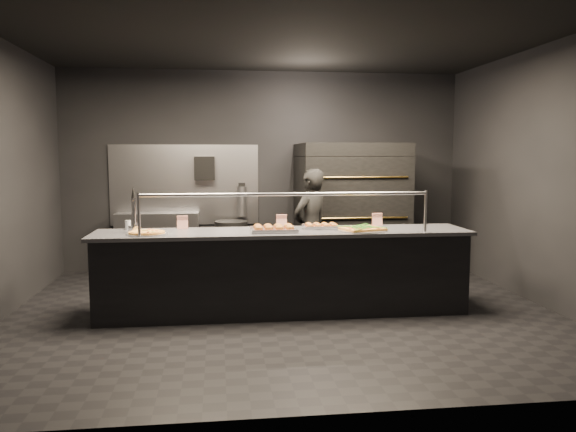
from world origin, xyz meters
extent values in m
plane|color=black|center=(0.00, 0.00, 0.00)|extent=(6.00, 6.00, 0.00)
plane|color=black|center=(0.00, 0.00, 3.00)|extent=(6.00, 6.00, 0.00)
cube|color=black|center=(0.00, 2.50, 1.50)|extent=(6.00, 0.04, 3.00)
cube|color=black|center=(0.00, -2.50, 1.50)|extent=(6.00, 0.04, 3.00)
cube|color=black|center=(3.00, 0.00, 1.50)|extent=(0.04, 5.00, 3.00)
cube|color=#99999E|center=(-1.20, 2.48, 1.30)|extent=(2.20, 0.02, 1.20)
cube|color=black|center=(0.00, 0.00, 0.44)|extent=(4.00, 0.70, 0.88)
cube|color=#3E3E43|center=(0.00, 0.00, 0.90)|extent=(4.10, 0.78, 0.04)
cylinder|color=#99999E|center=(-1.50, -0.30, 1.15)|extent=(0.03, 0.03, 0.45)
cylinder|color=#99999E|center=(1.50, -0.30, 1.15)|extent=(0.03, 0.03, 0.45)
cylinder|color=#99999E|center=(0.00, -0.30, 1.34)|extent=(3.00, 0.04, 0.04)
cube|color=black|center=(1.20, 1.90, 0.30)|extent=(1.50, 1.15, 0.60)
cube|color=black|center=(1.20, 1.90, 0.90)|extent=(1.50, 1.20, 0.55)
cube|color=black|center=(1.20, 1.90, 1.45)|extent=(1.50, 1.20, 0.55)
cube|color=black|center=(1.20, 1.90, 1.82)|extent=(1.50, 1.20, 0.18)
cylinder|color=gold|center=(1.20, 1.28, 0.90)|extent=(1.30, 0.02, 0.02)
cylinder|color=gold|center=(1.20, 1.28, 1.45)|extent=(1.30, 0.02, 0.02)
cube|color=#99999E|center=(-1.60, 2.32, 0.45)|extent=(1.20, 0.35, 0.90)
cube|color=black|center=(-0.90, 2.39, 1.55)|extent=(0.30, 0.20, 0.35)
cylinder|color=#B2B2B7|center=(-0.35, 2.40, 1.05)|extent=(0.14, 0.14, 0.45)
cube|color=black|center=(-0.35, 2.40, 1.30)|extent=(0.10, 0.06, 0.06)
cylinder|color=silver|center=(-1.60, 0.05, 0.96)|extent=(0.13, 0.13, 0.07)
cylinder|color=silver|center=(-1.60, 0.05, 1.12)|extent=(0.05, 0.05, 0.33)
cylinder|color=silver|center=(-1.60, -0.02, 1.27)|extent=(0.02, 0.09, 0.02)
cone|color=black|center=(-1.60, 0.05, 1.35)|extent=(0.05, 0.05, 0.13)
cylinder|color=silver|center=(-1.45, -0.11, 0.93)|extent=(0.43, 0.43, 0.01)
cylinder|color=#D49044|center=(-1.45, -0.11, 0.94)|extent=(0.37, 0.37, 0.02)
cylinder|color=#E8A44B|center=(-1.45, -0.11, 0.95)|extent=(0.33, 0.33, 0.01)
cube|color=silver|center=(-0.11, -0.06, 0.93)|extent=(0.50, 0.37, 0.02)
ellipsoid|color=#A26522|center=(-0.28, -0.15, 0.97)|extent=(0.09, 0.09, 0.06)
ellipsoid|color=#A26522|center=(-0.28, 0.02, 0.97)|extent=(0.09, 0.09, 0.06)
ellipsoid|color=#A26522|center=(-0.17, -0.15, 0.97)|extent=(0.09, 0.09, 0.06)
ellipsoid|color=#A26522|center=(-0.17, 0.02, 0.97)|extent=(0.09, 0.09, 0.06)
ellipsoid|color=#A26522|center=(-0.06, -0.15, 0.97)|extent=(0.09, 0.09, 0.06)
ellipsoid|color=#A26522|center=(-0.06, 0.02, 0.97)|extent=(0.09, 0.09, 0.06)
ellipsoid|color=#A26522|center=(0.05, -0.15, 0.97)|extent=(0.09, 0.09, 0.06)
ellipsoid|color=#A26522|center=(0.05, 0.02, 0.97)|extent=(0.09, 0.09, 0.06)
cube|color=silver|center=(0.45, 0.12, 0.93)|extent=(0.48, 0.41, 0.02)
ellipsoid|color=#A26522|center=(0.31, 0.06, 0.96)|extent=(0.07, 0.07, 0.05)
ellipsoid|color=#A26522|center=(0.31, 0.19, 0.96)|extent=(0.07, 0.07, 0.05)
ellipsoid|color=#A26522|center=(0.40, 0.06, 0.96)|extent=(0.07, 0.07, 0.05)
ellipsoid|color=#A26522|center=(0.40, 0.19, 0.96)|extent=(0.07, 0.07, 0.05)
ellipsoid|color=#A26522|center=(0.49, 0.06, 0.96)|extent=(0.07, 0.07, 0.05)
ellipsoid|color=#A26522|center=(0.49, 0.19, 0.96)|extent=(0.07, 0.07, 0.05)
ellipsoid|color=#A26522|center=(0.58, 0.06, 0.96)|extent=(0.07, 0.07, 0.05)
ellipsoid|color=#A26522|center=(0.58, 0.19, 0.96)|extent=(0.07, 0.07, 0.05)
cylinder|color=silver|center=(0.85, -0.11, 0.93)|extent=(0.54, 0.54, 0.01)
cube|color=#D49044|center=(0.85, -0.11, 0.94)|extent=(0.52, 0.49, 0.02)
cube|color=#E8A44B|center=(0.85, -0.11, 0.95)|extent=(0.49, 0.46, 0.01)
cube|color=#2E7D25|center=(0.85, -0.11, 0.96)|extent=(0.46, 0.43, 0.01)
cylinder|color=silver|center=(-1.70, 0.27, 0.97)|extent=(0.06, 0.06, 0.11)
cylinder|color=silver|center=(-1.59, 0.27, 0.96)|extent=(0.05, 0.05, 0.08)
cube|color=white|center=(-1.11, 0.28, 1.00)|extent=(0.12, 0.04, 0.15)
cube|color=white|center=(0.01, 0.28, 1.00)|extent=(0.12, 0.04, 0.15)
cube|color=white|center=(1.14, 0.28, 1.00)|extent=(0.12, 0.04, 0.15)
cylinder|color=black|center=(-0.53, 2.06, 0.40)|extent=(0.48, 0.48, 0.79)
imported|color=black|center=(0.49, 1.14, 0.78)|extent=(0.68, 0.65, 1.57)
camera|label=1|loc=(-0.71, -6.05, 1.74)|focal=35.00mm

